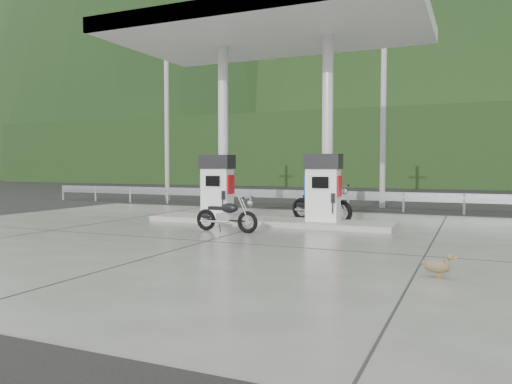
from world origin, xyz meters
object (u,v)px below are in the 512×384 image
at_px(gas_pump_right, 323,188).
at_px(duck, 437,267).
at_px(gas_pump_left, 217,186).
at_px(motorcycle_left, 226,216).
at_px(motorcycle_right, 321,205).

bearing_deg(gas_pump_right, duck, -58.35).
bearing_deg(gas_pump_left, gas_pump_right, 0.00).
xyz_separation_m(gas_pump_left, motorcycle_left, (1.27, -1.90, -0.66)).
bearing_deg(gas_pump_right, gas_pump_left, 180.00).
distance_m(motorcycle_left, motorcycle_right, 3.44).
bearing_deg(duck, motorcycle_left, 156.10).
bearing_deg(gas_pump_right, motorcycle_right, 108.55).
relative_size(gas_pump_right, duck, 4.03).
bearing_deg(motorcycle_right, gas_pump_left, -135.60).
height_order(gas_pump_left, motorcycle_left, gas_pump_left).
xyz_separation_m(motorcycle_left, duck, (5.16, -3.33, -0.22)).
bearing_deg(duck, gas_pump_right, 130.61).
bearing_deg(motorcycle_right, gas_pump_right, -49.95).
height_order(gas_pump_left, gas_pump_right, same).
height_order(gas_pump_right, duck, gas_pump_right).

